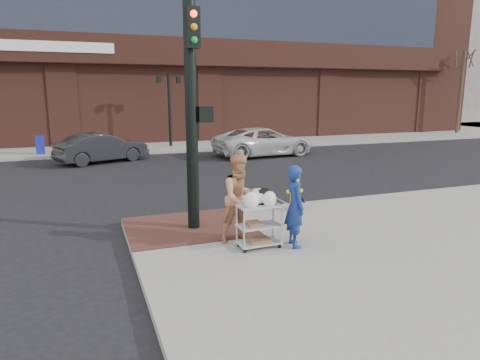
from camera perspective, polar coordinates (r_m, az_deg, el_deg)
name	(u,v)px	position (r m, az deg, el deg)	size (l,w,h in m)	color
ground	(226,242)	(9.30, -1.89, -8.32)	(220.00, 220.00, 0.00)	black
sidewalk_far	(243,124)	(43.20, 0.42, 7.52)	(65.00, 36.00, 0.15)	gray
brick_curb_ramp	(189,226)	(9.92, -6.87, -6.17)	(2.80, 2.40, 0.01)	#4F2825
filler_block	(423,47)	(63.28, 23.26, 16.01)	(14.00, 20.00, 18.00)	slate
bare_tree_a	(465,49)	(36.61, 27.80, 15.19)	(1.80, 1.80, 7.20)	#382B21
lamp_post	(169,102)	(24.77, -9.40, 10.20)	(1.32, 0.22, 4.00)	black
traffic_signal_pole	(193,108)	(9.36, -6.34, 9.47)	(0.61, 0.51, 5.00)	black
woman_blue	(295,206)	(8.51, 7.37, -3.46)	(0.60, 0.39, 1.64)	navy
pedestrian_tan	(241,198)	(8.74, 0.08, -2.39)	(0.88, 0.69, 1.81)	tan
sedan_dark	(102,148)	(20.63, -17.93, 4.12)	(1.43, 4.11, 1.36)	black
minivan_white	(264,142)	(21.74, 3.18, 5.13)	(2.38, 5.16, 1.43)	silver
utility_cart	(259,222)	(8.43, 2.57, -5.57)	(0.87, 0.51, 1.17)	#A5A5AA
fire_hydrant	(294,192)	(11.19, 7.28, -1.58)	(0.45, 0.31, 0.95)	gold
newsbox_blue	(40,145)	(23.44, -25.10, 4.27)	(0.39, 0.35, 0.93)	#162093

